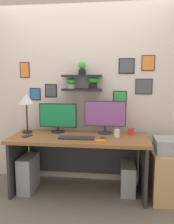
{
  "coord_description": "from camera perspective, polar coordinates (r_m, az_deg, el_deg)",
  "views": [
    {
      "loc": [
        0.45,
        -2.81,
        1.48
      ],
      "look_at": [
        0.1,
        0.05,
        1.06
      ],
      "focal_mm": 36.64,
      "sensor_mm": 36.0,
      "label": 1
    }
  ],
  "objects": [
    {
      "name": "monitor_right",
      "position": [
        3.06,
        4.55,
        -0.93
      ],
      "size": [
        0.55,
        0.18,
        0.44
      ],
      "color": "#2D2D33",
      "rests_on": "desk"
    },
    {
      "name": "desk",
      "position": [
        3.04,
        -1.88,
        -9.63
      ],
      "size": [
        1.76,
        0.68,
        0.75
      ],
      "color": "brown",
      "rests_on": "ground"
    },
    {
      "name": "cell_phone",
      "position": [
        3.04,
        -14.73,
        -5.82
      ],
      "size": [
        0.11,
        0.16,
        0.01
      ],
      "primitive_type": "cube",
      "rotation": [
        0.0,
        0.0,
        -0.34
      ],
      "color": "black",
      "rests_on": "desk"
    },
    {
      "name": "ground_plane",
      "position": [
        3.2,
        -2.0,
        -19.25
      ],
      "size": [
        8.0,
        8.0,
        0.0
      ],
      "primitive_type": "plane",
      "color": "#70665B"
    },
    {
      "name": "computer_tower_left",
      "position": [
        3.25,
        -14.38,
        -14.56
      ],
      "size": [
        0.18,
        0.4,
        0.47
      ],
      "primitive_type": "cube",
      "color": "#99999E",
      "rests_on": "ground"
    },
    {
      "name": "drawer_cabinet",
      "position": [
        3.09,
        19.81,
        -14.74
      ],
      "size": [
        0.44,
        0.5,
        0.6
      ],
      "primitive_type": "cube",
      "color": "tan",
      "rests_on": "ground"
    },
    {
      "name": "coffee_mug",
      "position": [
        3.07,
        10.93,
        -4.76
      ],
      "size": [
        0.08,
        0.08,
        0.09
      ],
      "primitive_type": "cylinder",
      "color": "red",
      "rests_on": "desk"
    },
    {
      "name": "back_wall_assembly",
      "position": [
        3.27,
        -0.88,
        6.07
      ],
      "size": [
        4.4,
        0.24,
        2.7
      ],
      "color": "beige",
      "rests_on": "ground"
    },
    {
      "name": "computer_tower_right",
      "position": [
        3.16,
        10.1,
        -15.91
      ],
      "size": [
        0.18,
        0.4,
        0.38
      ],
      "primitive_type": "cube",
      "color": "#99999E",
      "rests_on": "ground"
    },
    {
      "name": "pen_cup",
      "position": [
        2.92,
        7.48,
        -5.28
      ],
      "size": [
        0.07,
        0.07,
        0.1
      ],
      "primitive_type": "cylinder",
      "color": "white",
      "rests_on": "desk"
    },
    {
      "name": "keyboard",
      "position": [
        2.84,
        -2.61,
        -6.45
      ],
      "size": [
        0.44,
        0.14,
        0.02
      ],
      "primitive_type": "cube",
      "color": "#2D2D33",
      "rests_on": "desk"
    },
    {
      "name": "computer_mouse",
      "position": [
        2.82,
        3.82,
        -6.45
      ],
      "size": [
        0.06,
        0.09,
        0.03
      ],
      "primitive_type": "ellipsoid",
      "color": "#2D2D33",
      "rests_on": "desk"
    },
    {
      "name": "monitor_left",
      "position": [
        3.16,
        -7.29,
        -1.29
      ],
      "size": [
        0.52,
        0.18,
        0.4
      ],
      "color": "black",
      "rests_on": "desk"
    },
    {
      "name": "printer",
      "position": [
        2.96,
        20.18,
        -7.86
      ],
      "size": [
        0.38,
        0.34,
        0.17
      ],
      "primitive_type": "cube",
      "color": "#9E9EA3",
      "rests_on": "drawer_cabinet"
    },
    {
      "name": "scissors_tray",
      "position": [
        2.69,
        3.24,
        -7.24
      ],
      "size": [
        0.14,
        0.12,
        0.02
      ],
      "primitive_type": "cube",
      "rotation": [
        0.0,
        0.0,
        0.39
      ],
      "color": "orange",
      "rests_on": "desk"
    },
    {
      "name": "desk_lamp",
      "position": [
        3.18,
        -14.9,
        2.65
      ],
      "size": [
        0.21,
        0.21,
        0.53
      ],
      "color": "black",
      "rests_on": "desk"
    }
  ]
}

